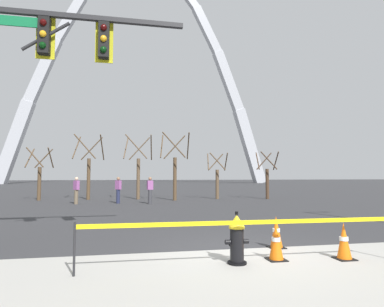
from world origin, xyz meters
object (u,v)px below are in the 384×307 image
at_px(traffic_signal_gantry, 31,75).
at_px(monument_arch, 140,80).
at_px(traffic_cone_curb_edge, 276,242).
at_px(pedestrian_walking_right, 118,190).
at_px(traffic_cone_by_hydrant, 276,233).
at_px(traffic_cone_mid_sidewalk, 344,242).
at_px(fire_hydrant, 237,239).
at_px(pedestrian_walking_left, 76,190).
at_px(pedestrian_standing_center, 150,190).

xyz_separation_m(traffic_signal_gantry, monument_arch, (4.77, 62.70, 18.29)).
height_order(traffic_cone_curb_edge, pedestrian_walking_right, pedestrian_walking_right).
height_order(traffic_cone_by_hydrant, traffic_signal_gantry, traffic_signal_gantry).
height_order(monument_arch, pedestrian_walking_right, monument_arch).
distance_m(traffic_cone_by_hydrant, traffic_signal_gantry, 6.88).
relative_size(traffic_cone_mid_sidewalk, traffic_cone_curb_edge, 1.00).
bearing_deg(monument_arch, traffic_cone_mid_sidewalk, -88.43).
bearing_deg(pedestrian_walking_right, traffic_cone_mid_sidewalk, -71.61).
height_order(fire_hydrant, traffic_cone_curb_edge, fire_hydrant).
xyz_separation_m(traffic_cone_by_hydrant, traffic_cone_curb_edge, (-0.49, -1.03, 0.00)).
bearing_deg(traffic_cone_curb_edge, traffic_cone_by_hydrant, 64.33).
bearing_deg(pedestrian_walking_left, fire_hydrant, -70.71).
relative_size(traffic_cone_by_hydrant, monument_arch, 0.01).
relative_size(traffic_cone_by_hydrant, pedestrian_standing_center, 0.46).
bearing_deg(pedestrian_standing_center, fire_hydrant, -86.92).
xyz_separation_m(traffic_cone_curb_edge, pedestrian_walking_left, (-5.85, 14.19, 0.46)).
xyz_separation_m(fire_hydrant, pedestrian_walking_left, (-5.00, 14.30, 0.35)).
relative_size(traffic_cone_curb_edge, pedestrian_walking_right, 0.46).
xyz_separation_m(traffic_cone_mid_sidewalk, pedestrian_walking_right, (-4.81, 14.47, 0.46)).
distance_m(fire_hydrant, monument_arch, 68.52).
height_order(traffic_cone_curb_edge, pedestrian_walking_left, pedestrian_walking_left).
bearing_deg(traffic_signal_gantry, fire_hydrant, -27.16).
bearing_deg(traffic_cone_curb_edge, monument_arch, 90.37).
height_order(traffic_signal_gantry, pedestrian_walking_right, traffic_signal_gantry).
height_order(traffic_cone_by_hydrant, monument_arch, monument_arch).
bearing_deg(traffic_cone_mid_sidewalk, fire_hydrant, 177.43).
bearing_deg(pedestrian_walking_right, traffic_cone_by_hydrant, -73.42).
xyz_separation_m(fire_hydrant, traffic_cone_mid_sidewalk, (2.21, -0.10, -0.11)).
bearing_deg(pedestrian_walking_right, traffic_cone_curb_edge, -76.40).
distance_m(traffic_cone_by_hydrant, monument_arch, 67.49).
relative_size(pedestrian_walking_left, pedestrian_walking_right, 1.00).
bearing_deg(traffic_cone_mid_sidewalk, pedestrian_walking_right, 108.39).
xyz_separation_m(monument_arch, pedestrian_walking_left, (-5.44, -50.63, -21.54)).
bearing_deg(fire_hydrant, monument_arch, 89.62).
distance_m(traffic_cone_curb_edge, monument_arch, 68.46).
height_order(traffic_cone_mid_sidewalk, traffic_signal_gantry, traffic_signal_gantry).
bearing_deg(monument_arch, traffic_cone_by_hydrant, -89.18).
relative_size(traffic_cone_by_hydrant, traffic_cone_curb_edge, 1.00).
height_order(traffic_cone_by_hydrant, traffic_cone_mid_sidewalk, same).
xyz_separation_m(traffic_signal_gantry, pedestrian_walking_left, (-0.66, 12.07, -3.25)).
height_order(traffic_cone_mid_sidewalk, pedestrian_walking_right, pedestrian_walking_right).
distance_m(fire_hydrant, pedestrian_standing_center, 13.67).
bearing_deg(pedestrian_walking_left, monument_arch, 83.87).
distance_m(traffic_cone_mid_sidewalk, traffic_cone_curb_edge, 1.38).
relative_size(fire_hydrant, pedestrian_walking_left, 0.62).
distance_m(traffic_cone_mid_sidewalk, pedestrian_standing_center, 14.06).
relative_size(traffic_cone_mid_sidewalk, pedestrian_walking_left, 0.46).
bearing_deg(fire_hydrant, traffic_signal_gantry, 152.84).
distance_m(traffic_cone_by_hydrant, pedestrian_walking_left, 14.62).
distance_m(traffic_cone_by_hydrant, traffic_cone_mid_sidewalk, 1.51).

